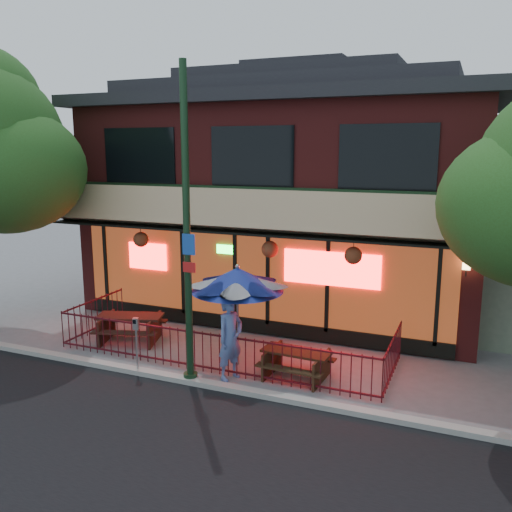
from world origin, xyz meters
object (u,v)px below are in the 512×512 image
(picnic_table_left, at_px, (130,324))
(parking_meter_near, at_px, (136,336))
(street_light, at_px, (187,245))
(pedestrian, at_px, (230,338))
(picnic_table_right, at_px, (296,360))
(patio_umbrella, at_px, (237,280))

(picnic_table_left, distance_m, parking_meter_near, 2.29)
(street_light, xyz_separation_m, parking_meter_near, (-1.38, -0.08, -2.23))
(pedestrian, xyz_separation_m, parking_meter_near, (-2.14, -0.58, -0.05))
(picnic_table_right, distance_m, pedestrian, 1.60)
(picnic_table_right, height_order, pedestrian, pedestrian)
(pedestrian, distance_m, parking_meter_near, 2.22)
(pedestrian, bearing_deg, picnic_table_right, -46.22)
(street_light, relative_size, picnic_table_right, 4.32)
(picnic_table_left, height_order, pedestrian, pedestrian)
(picnic_table_left, bearing_deg, patio_umbrella, -6.26)
(picnic_table_left, distance_m, pedestrian, 3.78)
(street_light, relative_size, picnic_table_left, 3.38)
(picnic_table_left, height_order, picnic_table_right, picnic_table_left)
(picnic_table_left, bearing_deg, parking_meter_near, -50.67)
(patio_umbrella, bearing_deg, picnic_table_right, -6.84)
(street_light, relative_size, patio_umbrella, 2.78)
(street_light, bearing_deg, pedestrian, 33.26)
(street_light, distance_m, parking_meter_near, 2.62)
(street_light, distance_m, patio_umbrella, 1.74)
(picnic_table_right, bearing_deg, street_light, -152.92)
(pedestrian, bearing_deg, street_light, 143.69)
(picnic_table_left, relative_size, pedestrian, 1.07)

